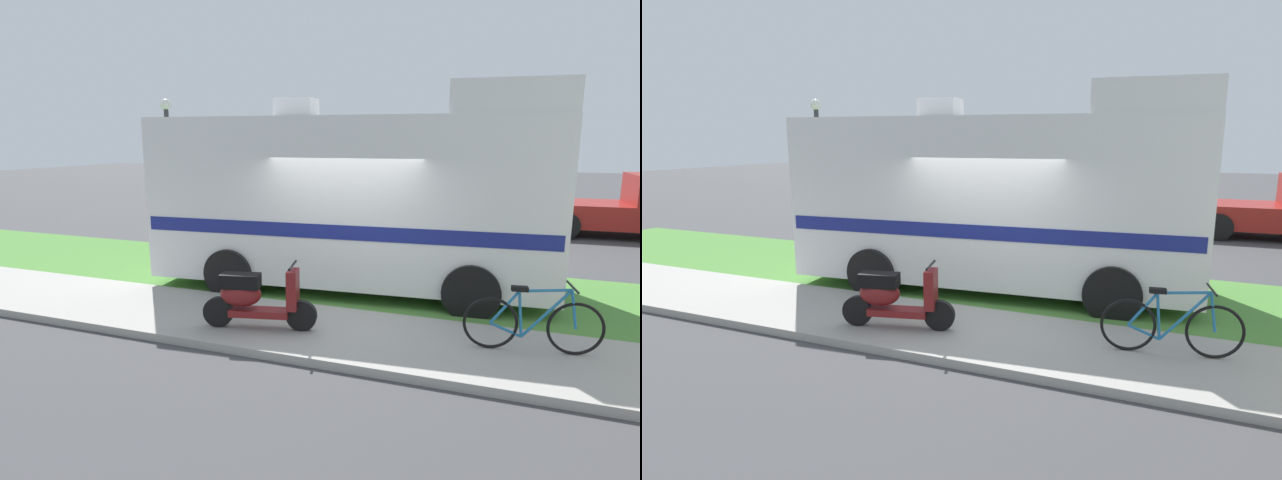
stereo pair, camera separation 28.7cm
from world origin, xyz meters
The scene contains 8 objects.
ground_plane centered at (0.00, 0.00, 0.00)m, with size 80.00×80.00×0.00m, color #424244.
sidewalk centered at (0.00, -1.20, 0.06)m, with size 24.00×2.00×0.12m.
grass_strip centered at (0.00, 1.50, 0.04)m, with size 24.00×3.40×0.08m.
motorhome_rv centered at (-0.14, 1.29, 1.75)m, with size 7.21×3.03×3.67m.
scooter centered at (-0.82, -1.51, 0.58)m, with size 1.64×0.63×0.97m.
bicycle centered at (2.87, -1.00, 0.50)m, with size 1.70×0.52×0.90m.
pickup_truck_near centered at (-2.47, 5.64, 0.94)m, with size 5.33×2.34×1.75m.
street_lamp_post centered at (-5.98, 3.60, 2.34)m, with size 0.28×0.28×3.81m.
Camera 2 is at (2.76, -7.60, 2.81)m, focal length 28.64 mm.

